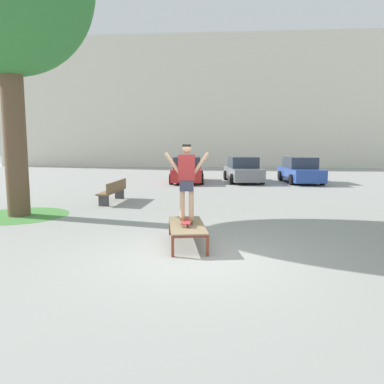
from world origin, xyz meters
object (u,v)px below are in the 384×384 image
(skateboard, at_px, (187,221))
(skater, at_px, (187,177))
(car_red, at_px, (187,171))
(park_bench, at_px, (113,191))
(car_grey, at_px, (243,170))
(car_blue, at_px, (300,171))
(skate_box, at_px, (187,226))

(skateboard, bearing_deg, skater, 91.18)
(car_red, xyz_separation_m, park_bench, (-2.16, -7.99, -0.24))
(car_red, xyz_separation_m, car_grey, (3.33, 0.38, 0.00))
(car_red, height_order, park_bench, car_red)
(skateboard, xyz_separation_m, car_red, (-1.26, 13.96, 0.15))
(skateboard, height_order, car_blue, car_blue)
(skateboard, xyz_separation_m, park_bench, (-3.42, 5.97, -0.09))
(car_grey, distance_m, park_bench, 10.01)
(skate_box, bearing_deg, car_grey, 81.80)
(skateboard, relative_size, car_red, 0.19)
(skateboard, height_order, skater, skater)
(skate_box, distance_m, car_red, 14.02)
(car_red, bearing_deg, skater, -84.85)
(skate_box, xyz_separation_m, skateboard, (-0.00, 0.00, 0.12))
(car_blue, bearing_deg, park_bench, -137.04)
(skater, relative_size, park_bench, 0.70)
(skateboard, xyz_separation_m, car_blue, (5.40, 14.18, 0.15))
(car_grey, bearing_deg, skateboard, -98.21)
(skateboard, relative_size, skater, 0.47)
(park_bench, bearing_deg, skater, -60.19)
(skateboard, relative_size, park_bench, 0.33)
(skate_box, xyz_separation_m, park_bench, (-3.42, 5.97, 0.03))
(skateboard, distance_m, skater, 0.99)
(skate_box, height_order, car_grey, car_grey)
(car_grey, bearing_deg, skate_box, -98.20)
(park_bench, bearing_deg, skate_box, -60.20)
(car_grey, bearing_deg, skater, -98.21)
(skate_box, distance_m, skateboard, 0.12)
(skater, height_order, car_grey, skater)
(skate_box, distance_m, car_blue, 15.18)
(car_red, bearing_deg, car_grey, 6.49)
(car_red, distance_m, park_bench, 8.28)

